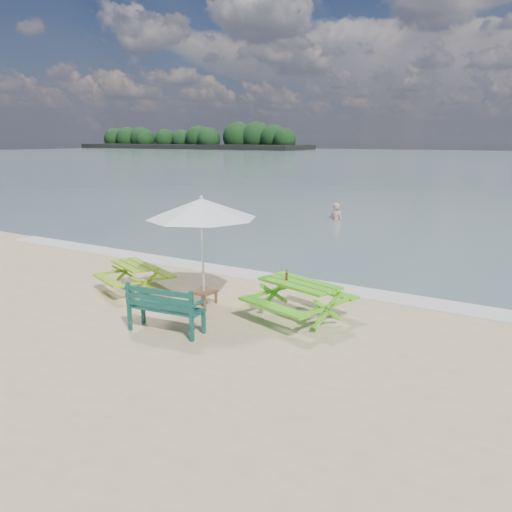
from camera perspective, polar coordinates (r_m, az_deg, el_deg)
The scene contains 9 objects.
foam_strip at distance 13.63m, azimuth 2.03°, elevation -2.54°, with size 22.00×0.90×0.01m, color silver.
island_headland at distance 187.37m, azimuth -7.58°, elevation 13.06°, with size 90.00×22.00×7.60m.
picnic_table_left at distance 12.77m, azimuth -13.66°, elevation -2.47°, with size 1.97×2.06×0.70m.
picnic_table_right at distance 10.52m, azimuth 4.96°, elevation -5.21°, with size 2.16×2.29×0.82m.
park_bench at distance 10.03m, azimuth -10.20°, elevation -6.95°, with size 1.58×0.71×0.94m.
side_table at distance 11.56m, azimuth -5.98°, elevation -4.70°, with size 0.53×0.53×0.32m.
patio_umbrella at distance 11.10m, azimuth -6.24°, elevation 5.42°, with size 2.63×2.63×2.44m.
beer_bottle at distance 10.53m, azimuth 3.51°, elevation -2.33°, with size 0.06×0.06×0.23m.
swimmer at distance 23.88m, azimuth 9.13°, elevation 3.80°, with size 0.75×0.56×1.88m.
Camera 1 is at (6.33, -6.88, 3.73)m, focal length 35.00 mm.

